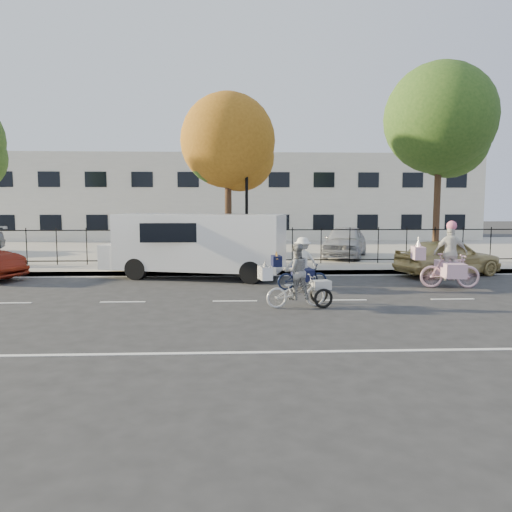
{
  "coord_description": "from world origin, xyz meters",
  "views": [
    {
      "loc": [
        -0.02,
        -13.27,
        2.62
      ],
      "look_at": [
        0.62,
        1.2,
        1.1
      ],
      "focal_mm": 35.0,
      "sensor_mm": 36.0,
      "label": 1
    }
  ],
  "objects": [
    {
      "name": "white_van",
      "position": [
        -1.31,
        4.38,
        1.25
      ],
      "size": [
        6.77,
        3.55,
        2.25
      ],
      "rotation": [
        0.0,
        0.0,
        -0.26
      ],
      "color": "white",
      "rests_on": "ground"
    },
    {
      "name": "ground",
      "position": [
        0.0,
        0.0,
        0.0
      ],
      "size": [
        120.0,
        120.0,
        0.0
      ],
      "primitive_type": "plane",
      "color": "#333334"
    },
    {
      "name": "sidewalk",
      "position": [
        0.0,
        6.1,
        0.07
      ],
      "size": [
        60.0,
        2.2,
        0.15
      ],
      "primitive_type": "cube",
      "color": "#A8A399",
      "rests_on": "ground"
    },
    {
      "name": "curb",
      "position": [
        0.0,
        5.05,
        0.07
      ],
      "size": [
        60.0,
        0.1,
        0.15
      ],
      "primitive_type": "cube",
      "color": "#A8A399",
      "rests_on": "ground"
    },
    {
      "name": "iron_fence",
      "position": [
        0.0,
        7.2,
        0.9
      ],
      "size": [
        58.0,
        0.06,
        1.5
      ],
      "primitive_type": null,
      "color": "black",
      "rests_on": "sidewalk"
    },
    {
      "name": "tree_east",
      "position": [
        8.77,
        7.74,
        5.95
      ],
      "size": [
        4.64,
        4.64,
        8.5
      ],
      "color": "#442D1D",
      "rests_on": "ground"
    },
    {
      "name": "lot_car_c",
      "position": [
        -0.31,
        10.59,
        0.78
      ],
      "size": [
        1.83,
        3.96,
        1.26
      ],
      "primitive_type": "imported",
      "rotation": [
        0.0,
        0.0,
        0.13
      ],
      "color": "#44454B",
      "rests_on": "parking_lot"
    },
    {
      "name": "unicorn_bike",
      "position": [
        6.66,
        1.83,
        0.78
      ],
      "size": [
        2.11,
        1.49,
        2.1
      ],
      "rotation": [
        0.0,
        0.0,
        1.45
      ],
      "color": "#F8BDCB",
      "rests_on": "ground"
    },
    {
      "name": "zebra_trike",
      "position": [
        1.56,
        -0.84,
        0.63
      ],
      "size": [
        1.91,
        0.97,
        1.63
      ],
      "rotation": [
        0.0,
        0.0,
        1.77
      ],
      "color": "silver",
      "rests_on": "ground"
    },
    {
      "name": "lot_car_d",
      "position": [
        5.12,
        9.52,
        0.88
      ],
      "size": [
        3.07,
        4.63,
        1.46
      ],
      "primitive_type": "imported",
      "rotation": [
        0.0,
        0.0,
        -0.34
      ],
      "color": "#AFB0B7",
      "rests_on": "parking_lot"
    },
    {
      "name": "tree_mid",
      "position": [
        -0.1,
        7.72,
        5.02
      ],
      "size": [
        3.91,
        3.91,
        7.18
      ],
      "color": "#442D1D",
      "rests_on": "ground"
    },
    {
      "name": "road_markings",
      "position": [
        0.0,
        0.0,
        0.01
      ],
      "size": [
        60.0,
        9.52,
        0.01
      ],
      "primitive_type": null,
      "color": "silver",
      "rests_on": "ground"
    },
    {
      "name": "parking_lot",
      "position": [
        0.0,
        15.0,
        0.07
      ],
      "size": [
        60.0,
        15.6,
        0.15
      ],
      "primitive_type": "cube",
      "color": "#A8A399",
      "rests_on": "ground"
    },
    {
      "name": "building",
      "position": [
        0.0,
        25.0,
        3.0
      ],
      "size": [
        34.0,
        10.0,
        6.0
      ],
      "primitive_type": "cube",
      "color": "silver",
      "rests_on": "ground"
    },
    {
      "name": "lot_car_b",
      "position": [
        -3.57,
        10.76,
        0.83
      ],
      "size": [
        2.58,
        5.04,
        1.36
      ],
      "primitive_type": "imported",
      "rotation": [
        0.0,
        0.0,
        0.07
      ],
      "color": "white",
      "rests_on": "parking_lot"
    },
    {
      "name": "lamppost",
      "position": [
        0.5,
        6.8,
        3.11
      ],
      "size": [
        0.36,
        0.36,
        4.33
      ],
      "color": "black",
      "rests_on": "sidewalk"
    },
    {
      "name": "gold_sedan",
      "position": [
        7.8,
        4.5,
        0.68
      ],
      "size": [
        4.32,
        2.87,
        1.37
      ],
      "primitive_type": "imported",
      "rotation": [
        0.0,
        0.0,
        1.91
      ],
      "color": "tan",
      "rests_on": "ground"
    },
    {
      "name": "bull_bike",
      "position": [
        2.04,
        1.73,
        0.64
      ],
      "size": [
        1.75,
        1.21,
        1.61
      ],
      "rotation": [
        0.0,
        0.0,
        1.66
      ],
      "color": "#0F1834",
      "rests_on": "ground"
    },
    {
      "name": "street_sign",
      "position": [
        -1.85,
        6.8,
        1.42
      ],
      "size": [
        0.85,
        0.06,
        1.8
      ],
      "color": "black",
      "rests_on": "sidewalk"
    }
  ]
}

